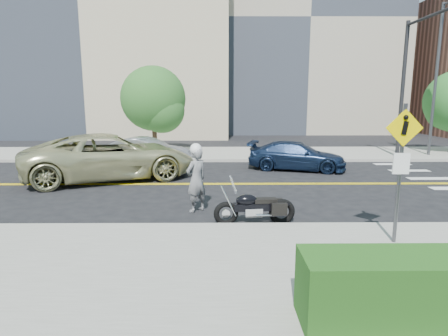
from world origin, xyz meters
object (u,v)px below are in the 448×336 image
motorcyclist (196,178)px  pedestrian_sign (401,161)px  parked_car_silver (146,152)px  parked_car_blue (297,156)px  motorcycle (255,200)px  suv (111,156)px

motorcyclist → pedestrian_sign: bearing=105.0°
parked_car_silver → parked_car_blue: 7.10m
motorcycle → suv: suv is taller
motorcycle → parked_car_blue: (2.59, 7.52, 0.01)m
parked_car_silver → motorcycle: bearing=-143.2°
motorcyclist → parked_car_silver: 7.80m
pedestrian_sign → suv: bearing=138.6°
motorcycle → suv: 7.74m
motorcycle → parked_car_blue: bearing=65.6°
motorcyclist → parked_car_blue: 7.70m
motorcyclist → parked_car_silver: size_ratio=0.47×
suv → parked_car_silver: (0.91, 2.75, -0.23)m
pedestrian_sign → parked_car_blue: pedestrian_sign is taller
pedestrian_sign → parked_car_blue: size_ratio=0.68×
pedestrian_sign → parked_car_silver: (-7.36, 10.04, -1.26)m
motorcycle → parked_car_blue: size_ratio=0.47×
parked_car_blue → parked_car_silver: bearing=99.1°
pedestrian_sign → parked_car_blue: 9.33m
pedestrian_sign → suv: (-8.27, 7.29, -1.03)m
motorcycle → parked_car_silver: 9.45m
motorcycle → motorcyclist: bearing=140.8°
motorcyclist → suv: (-3.76, 4.50, -0.07)m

